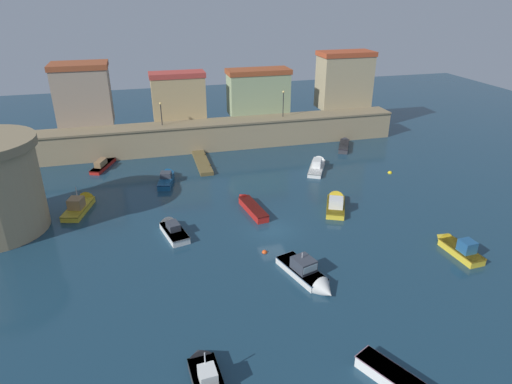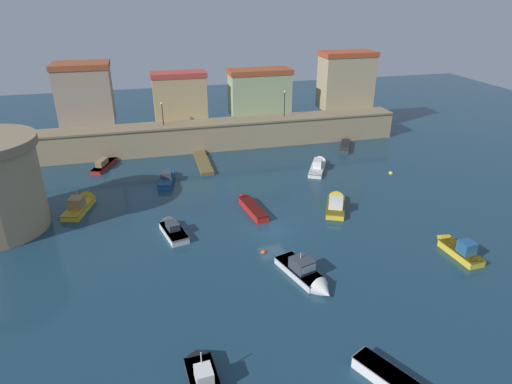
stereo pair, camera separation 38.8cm
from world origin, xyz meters
The scene contains 19 objects.
ground_plane centered at (0.00, 0.00, 0.00)m, with size 139.92×139.92×0.00m, color #19384C.
quay_wall centered at (0.00, 25.14, 1.98)m, with size 51.28×3.94×3.93m.
old_town_backdrop centered at (0.77, 29.11, 7.59)m, with size 46.69×5.34×8.61m.
pier_dock centered at (-3.96, 19.12, 0.24)m, with size 1.64×8.40×0.70m.
quay_lamp_0 centered at (-8.41, 25.14, 6.06)m, with size 0.32×0.32×3.16m.
quay_lamp_1 centered at (9.00, 25.14, 6.42)m, with size 0.32×0.32×3.79m.
moored_boat_0 centered at (-9.41, 2.12, 0.42)m, with size 2.78×5.44×1.73m.
moored_boat_1 centered at (7.93, 3.24, 0.46)m, with size 4.08×6.10×2.16m.
moored_boat_2 centered at (-8.88, 14.76, 0.44)m, with size 2.54×5.82×1.69m.
moored_boat_3 centered at (-9.01, -15.95, 0.48)m, with size 1.95×4.44×2.74m.
moored_boat_4 centered at (10.27, 14.18, 0.40)m, with size 4.61×6.70×1.98m.
moored_boat_5 centered at (-16.13, 22.15, 0.37)m, with size 3.79×7.10×1.58m.
moored_boat_6 centered at (-1.01, 4.90, 0.41)m, with size 2.16×6.71×1.15m.
moored_boat_7 centered at (14.55, -7.65, 0.50)m, with size 1.85×5.31×2.09m.
moored_boat_8 centered at (-18.13, 9.78, 0.46)m, with size 3.42×6.47×3.28m.
moored_boat_9 centered at (0.48, -8.42, 0.49)m, with size 3.48×6.45×2.59m.
moored_boat_11 centered at (17.12, 20.91, 0.37)m, with size 4.04×6.14×1.19m.
mooring_buoy_0 centered at (-1.83, -3.58, 0.00)m, with size 0.48×0.48×0.48m, color #EA4C19.
mooring_buoy_1 centered at (18.35, 10.10, 0.00)m, with size 0.54×0.54×0.54m, color yellow.
Camera 1 is at (-11.00, -35.59, 21.29)m, focal length 31.25 mm.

